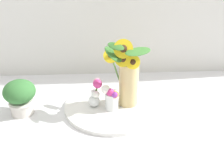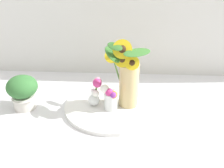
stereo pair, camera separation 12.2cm
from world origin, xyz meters
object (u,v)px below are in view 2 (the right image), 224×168
(serving_tray, at_px, (112,106))
(vase_bulb_right, at_px, (95,92))
(mason_jar_sunflowers, at_px, (127,78))
(vase_small_center, at_px, (110,97))
(potted_plant, at_px, (23,91))

(serving_tray, relative_size, vase_bulb_right, 3.18)
(serving_tray, distance_m, vase_bulb_right, 0.11)
(mason_jar_sunflowers, relative_size, vase_small_center, 2.69)
(serving_tray, relative_size, potted_plant, 2.72)
(vase_small_center, bearing_deg, vase_bulb_right, 156.68)
(serving_tray, distance_m, potted_plant, 0.43)
(vase_small_center, height_order, vase_bulb_right, vase_bulb_right)
(mason_jar_sunflowers, bearing_deg, vase_small_center, -151.07)
(vase_bulb_right, bearing_deg, potted_plant, -177.60)
(vase_small_center, xyz_separation_m, potted_plant, (-0.42, 0.02, 0.01))
(mason_jar_sunflowers, xyz_separation_m, vase_small_center, (-0.08, -0.04, -0.08))
(vase_small_center, bearing_deg, potted_plant, 177.67)
(vase_bulb_right, relative_size, potted_plant, 0.86)
(serving_tray, xyz_separation_m, mason_jar_sunflowers, (0.07, 0.00, 0.15))
(vase_bulb_right, bearing_deg, mason_jar_sunflowers, 4.14)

